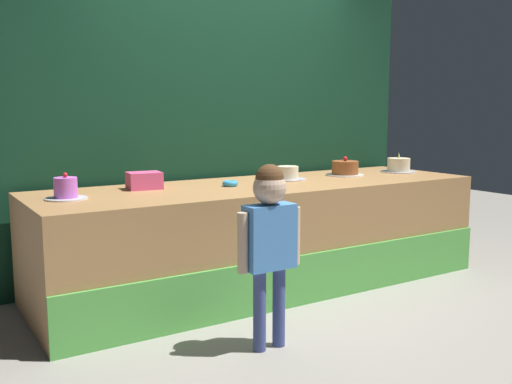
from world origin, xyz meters
name	(u,v)px	position (x,y,z in m)	size (l,w,h in m)	color
ground_plane	(305,304)	(0.00, 0.00, 0.00)	(12.00, 12.00, 0.00)	gray
stage_platform	(265,235)	(0.00, 0.52, 0.40)	(3.50, 1.08, 0.80)	#B27F4C
curtain_backdrop	(225,93)	(0.00, 1.16, 1.50)	(3.73, 0.08, 3.01)	#113823
child_figure	(270,231)	(-0.64, -0.50, 0.69)	(0.41, 0.19, 1.07)	#3F4C8C
pink_box	(144,181)	(-0.89, 0.74, 0.86)	(0.23, 0.18, 0.12)	#E7518B
donut	(230,183)	(-0.30, 0.54, 0.82)	(0.12, 0.12, 0.04)	#3399D8
cake_far_left	(66,190)	(-1.49, 0.55, 0.86)	(0.26, 0.26, 0.17)	silver
cake_center_left	(288,174)	(0.30, 0.65, 0.85)	(0.29, 0.29, 0.11)	silver
cake_center_right	(345,169)	(0.89, 0.63, 0.86)	(0.32, 0.32, 0.16)	white
cake_far_right	(399,166)	(1.49, 0.58, 0.86)	(0.32, 0.32, 0.18)	silver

